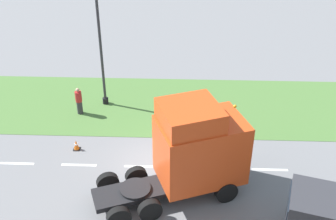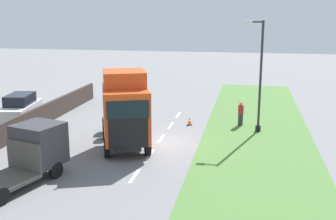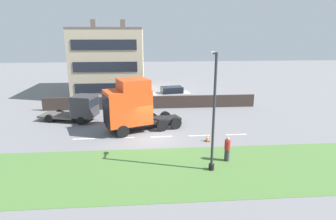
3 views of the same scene
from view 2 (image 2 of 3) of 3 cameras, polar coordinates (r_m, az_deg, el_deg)
The scene contains 10 objects.
ground_plane at distance 26.30m, azimuth -1.22°, elevation -4.31°, with size 120.00×120.00×0.00m, color slate.
grass_verge at distance 25.76m, azimuth 11.99°, elevation -4.97°, with size 7.00×44.00×0.01m.
lane_markings at distance 26.95m, azimuth -0.91°, elevation -3.87°, with size 0.16×14.60×0.00m.
boundary_wall at distance 29.29m, azimuth -18.71°, elevation -1.74°, with size 0.25×24.00×1.43m.
lorry_cab at distance 24.34m, azimuth -5.81°, elevation -0.15°, with size 4.66×7.04×4.77m.
flatbed_truck at distance 21.34m, azimuth -17.90°, elevation -5.30°, with size 3.53×5.97×2.61m.
parked_car at distance 32.17m, azimuth -19.38°, elevation 0.09°, with size 2.57×4.78×2.13m.
lamp_post at distance 28.42m, azimuth 12.26°, elevation 3.71°, with size 1.30×0.35×7.37m.
pedestrian at distance 30.22m, azimuth 9.82°, elevation -0.52°, with size 0.39×0.39×1.72m.
traffic_cone_lead at distance 30.07m, azimuth 2.94°, elevation -1.51°, with size 0.36×0.36×0.58m.
Camera 2 is at (-5.34, 24.51, 7.91)m, focal length 45.00 mm.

